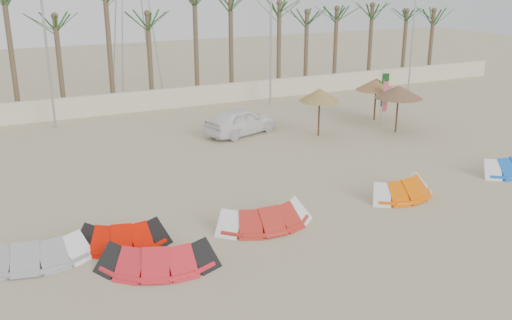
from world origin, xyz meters
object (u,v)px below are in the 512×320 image
kite_red_left (119,232)px  kite_red_right (261,213)px  parasol_mid (399,92)px  parasol_left (320,95)px  car (241,121)px  parasol_right (376,84)px  kite_red_mid (154,252)px  kite_blue (504,162)px  kite_grey (27,247)px  kite_orange (399,186)px

kite_red_left → kite_red_right: same height
kite_red_right → parasol_mid: (12.30, 7.62, 1.88)m
parasol_left → car: bearing=150.3°
parasol_right → car: bearing=176.0°
kite_red_left → kite_red_mid: 2.00m
parasol_left → kite_red_right: bearing=-131.9°
car → kite_red_left: bearing=120.8°
parasol_right → car: parasol_right is taller
kite_blue → parasol_right: parasol_right is taller
kite_red_left → parasol_mid: size_ratio=1.23×
kite_grey → kite_red_mid: 4.02m
kite_red_mid → kite_orange: (10.45, 1.21, -0.00)m
kite_red_right → car: (4.35, 11.10, 0.32)m
kite_orange → parasol_left: (1.89, 9.00, 1.85)m
kite_orange → kite_blue: (6.21, 0.24, 0.00)m
kite_red_left → kite_red_right: 4.93m
kite_grey → kite_blue: (20.10, -0.63, -0.00)m
kite_orange → parasol_right: (6.85, 10.52, 1.76)m
kite_red_mid → kite_blue: same height
kite_orange → kite_grey: bearing=176.4°
kite_blue → kite_red_right: bearing=-179.0°
parasol_mid → car: 8.82m
parasol_right → kite_orange: bearing=-123.1°
parasol_right → kite_red_right: bearing=-141.1°
kite_grey → kite_red_right: same height
car → kite_orange: bearing=171.7°
parasol_left → parasol_mid: 4.46m
kite_red_left → car: 13.93m
kite_grey → parasol_right: parasol_right is taller
kite_red_left → kite_grey: bearing=176.4°
kite_blue → kite_red_mid: bearing=-175.0°
kite_red_right → kite_orange: (6.17, -0.02, -0.00)m
kite_blue → parasol_left: parasol_left is taller
kite_grey → car: (12.07, 10.25, 0.32)m
kite_blue → parasol_right: (0.65, 10.27, 1.76)m
kite_blue → parasol_right: bearing=86.4°
kite_red_mid → car: (8.63, 12.33, 0.32)m
car → parasol_left: bearing=-137.3°
kite_red_mid → kite_red_right: same height
kite_red_right → car: 11.92m
kite_orange → parasol_mid: 9.98m
kite_red_right → kite_orange: 6.17m
kite_grey → parasol_left: parasol_left is taller
kite_grey → car: 15.83m
parasol_left → parasol_mid: bearing=-17.8°
kite_red_mid → kite_blue: size_ratio=1.18×
kite_red_right → kite_orange: same height
kite_red_left → parasol_mid: (17.19, 6.95, 1.89)m
kite_blue → kite_red_left: bearing=178.5°
kite_red_right → car: bearing=68.6°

